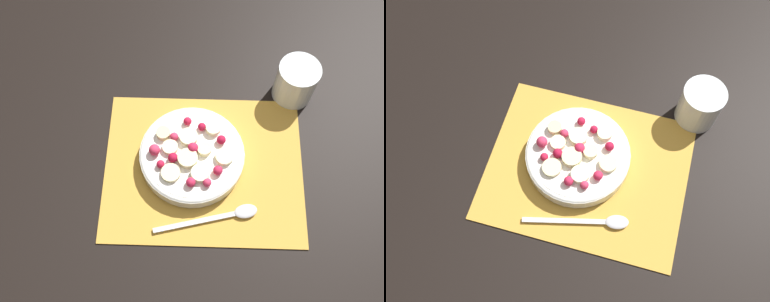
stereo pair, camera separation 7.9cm
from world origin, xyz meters
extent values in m
plane|color=black|center=(0.00, 0.00, 0.00)|extent=(3.00, 3.00, 0.00)
cube|color=gold|center=(0.00, 0.00, 0.00)|extent=(0.38, 0.31, 0.01)
cylinder|color=silver|center=(-0.02, 0.02, 0.02)|extent=(0.20, 0.20, 0.03)
torus|color=silver|center=(-0.02, 0.02, 0.03)|extent=(0.20, 0.20, 0.01)
cylinder|color=white|center=(-0.02, 0.02, 0.04)|extent=(0.18, 0.18, 0.00)
cylinder|color=beige|center=(-0.03, 0.00, 0.04)|extent=(0.05, 0.05, 0.01)
cylinder|color=#F4EAB7|center=(-0.03, 0.04, 0.04)|extent=(0.04, 0.04, 0.01)
cylinder|color=#F4EAB7|center=(-0.06, 0.02, 0.04)|extent=(0.04, 0.04, 0.01)
cylinder|color=beige|center=(-0.08, 0.05, 0.04)|extent=(0.03, 0.03, 0.01)
cylinder|color=beige|center=(-0.06, -0.03, 0.04)|extent=(0.05, 0.05, 0.01)
cylinder|color=beige|center=(0.00, 0.02, 0.04)|extent=(0.03, 0.03, 0.01)
cylinder|color=#F4EAB7|center=(-0.01, -0.03, 0.04)|extent=(0.04, 0.04, 0.01)
cylinder|color=#F4EAB7|center=(0.02, 0.06, 0.04)|extent=(0.04, 0.04, 0.01)
cylinder|color=beige|center=(0.04, 0.01, 0.04)|extent=(0.04, 0.04, 0.01)
sphere|color=#B21433|center=(-0.01, 0.07, 0.04)|extent=(0.02, 0.02, 0.02)
sphere|color=#D12347|center=(0.03, -0.02, 0.05)|extent=(0.02, 0.02, 0.02)
sphere|color=#D12347|center=(-0.02, 0.02, 0.05)|extent=(0.02, 0.02, 0.02)
sphere|color=red|center=(-0.08, -0.01, 0.04)|extent=(0.02, 0.02, 0.02)
sphere|color=#D12347|center=(-0.02, -0.05, 0.05)|extent=(0.02, 0.02, 0.02)
sphere|color=#DB3356|center=(0.01, -0.05, 0.05)|extent=(0.02, 0.02, 0.02)
sphere|color=#B21433|center=(-0.06, 0.00, 0.05)|extent=(0.02, 0.02, 0.02)
sphere|color=#B21433|center=(0.03, 0.04, 0.05)|extent=(0.02, 0.02, 0.02)
sphere|color=red|center=(-0.03, 0.08, 0.05)|extent=(0.02, 0.02, 0.02)
sphere|color=#DB3356|center=(-0.09, 0.01, 0.05)|extent=(0.02, 0.02, 0.02)
sphere|color=#DB3356|center=(-0.06, 0.04, 0.05)|extent=(0.02, 0.02, 0.02)
cube|color=silver|center=(-0.01, -0.11, 0.01)|extent=(0.15, 0.05, 0.00)
ellipsoid|color=silver|center=(0.08, -0.09, 0.01)|extent=(0.05, 0.04, 0.01)
cylinder|color=white|center=(0.18, 0.18, 0.04)|extent=(0.08, 0.08, 0.09)
camera|label=1|loc=(-0.01, -0.31, 0.77)|focal=40.00mm
camera|label=2|loc=(0.06, -0.30, 0.77)|focal=40.00mm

